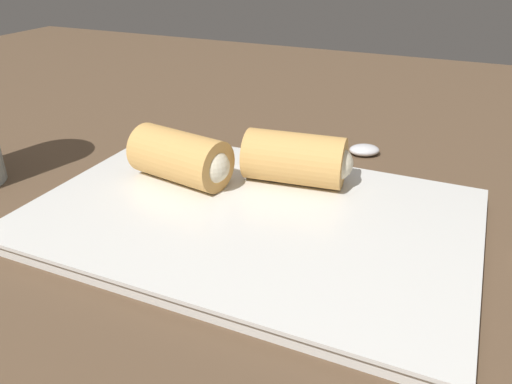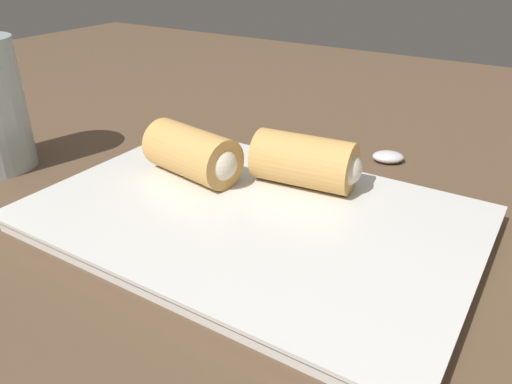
# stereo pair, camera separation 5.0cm
# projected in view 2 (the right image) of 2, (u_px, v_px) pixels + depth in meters

# --- Properties ---
(table_surface) EXTENTS (1.80, 1.40, 0.02)m
(table_surface) POSITION_uv_depth(u_px,v_px,m) (256.00, 233.00, 0.41)
(table_surface) COLOR brown
(table_surface) RESTS_ON ground
(serving_plate) EXTENTS (0.34, 0.23, 0.01)m
(serving_plate) POSITION_uv_depth(u_px,v_px,m) (256.00, 220.00, 0.39)
(serving_plate) COLOR silver
(serving_plate) RESTS_ON table_surface
(roll_front_left) EXTENTS (0.10, 0.06, 0.04)m
(roll_front_left) POSITION_uv_depth(u_px,v_px,m) (195.00, 154.00, 0.44)
(roll_front_left) COLOR #DBA356
(roll_front_left) RESTS_ON serving_plate
(roll_front_right) EXTENTS (0.09, 0.05, 0.04)m
(roll_front_right) POSITION_uv_depth(u_px,v_px,m) (309.00, 162.00, 0.42)
(roll_front_right) COLOR #DBA356
(roll_front_right) RESTS_ON serving_plate
(spoon) EXTENTS (0.17, 0.10, 0.01)m
(spoon) POSITION_uv_depth(u_px,v_px,m) (361.00, 157.00, 0.52)
(spoon) COLOR silver
(spoon) RESTS_ON table_surface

